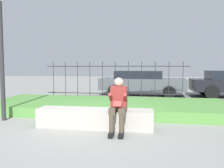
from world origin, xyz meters
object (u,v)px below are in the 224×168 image
at_px(stone_bench, 95,119).
at_px(car_parked_center, 142,82).
at_px(person_seated_reader, 118,103).
at_px(street_lamp, 1,41).

height_order(stone_bench, car_parked_center, car_parked_center).
bearing_deg(stone_bench, person_seated_reader, -26.38).
xyz_separation_m(stone_bench, car_parked_center, (1.03, 6.66, 0.50)).
distance_m(person_seated_reader, car_parked_center, 6.99).
xyz_separation_m(stone_bench, street_lamp, (-2.76, 0.34, 2.03)).
relative_size(person_seated_reader, car_parked_center, 0.28).
height_order(person_seated_reader, street_lamp, street_lamp).
relative_size(stone_bench, person_seated_reader, 2.28).
bearing_deg(stone_bench, street_lamp, 173.04).
distance_m(stone_bench, person_seated_reader, 0.86).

